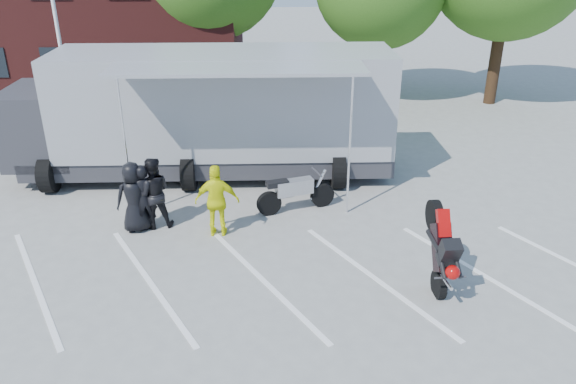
{
  "coord_description": "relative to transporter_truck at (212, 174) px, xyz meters",
  "views": [
    {
      "loc": [
        0.4,
        -9.11,
        6.73
      ],
      "look_at": [
        0.8,
        2.65,
        1.3
      ],
      "focal_mm": 35.0,
      "sensor_mm": 36.0,
      "label": 1
    }
  ],
  "objects": [
    {
      "name": "spectator_hivis",
      "position": [
        0.51,
        -3.84,
        0.91
      ],
      "size": [
        1.08,
        0.47,
        1.82
      ],
      "primitive_type": "imported",
      "rotation": [
        0.0,
        0.0,
        3.12
      ],
      "color": "#ECF30C",
      "rests_on": "ground"
    },
    {
      "name": "parked_motorcycle",
      "position": [
        2.46,
        -2.58,
        0.0
      ],
      "size": [
        2.32,
        1.39,
        1.15
      ],
      "primitive_type": null,
      "rotation": [
        0.0,
        0.0,
        1.89
      ],
      "color": "#A6A7AB",
      "rests_on": "ground"
    },
    {
      "name": "spectator_leather_a",
      "position": [
        -1.53,
        -3.53,
        0.89
      ],
      "size": [
        1.01,
        0.83,
        1.79
      ],
      "primitive_type": "imported",
      "rotation": [
        0.0,
        0.0,
        3.49
      ],
      "color": "black",
      "rests_on": "ground"
    },
    {
      "name": "transporter_truck",
      "position": [
        0.0,
        0.0,
        0.0
      ],
      "size": [
        11.76,
        5.67,
        3.74
      ],
      "primitive_type": null,
      "rotation": [
        0.0,
        0.0,
        0.0
      ],
      "color": "gray",
      "rests_on": "ground"
    },
    {
      "name": "parking_bay_lines",
      "position": [
        1.4,
        -5.88,
        0.01
      ],
      "size": [
        18.09,
        13.33,
        0.01
      ],
      "primitive_type": "cube",
      "rotation": [
        0.0,
        0.0,
        0.52
      ],
      "color": "white",
      "rests_on": "ground"
    },
    {
      "name": "ground",
      "position": [
        1.4,
        -6.88,
        0.0
      ],
      "size": [
        100.0,
        100.0,
        0.0
      ],
      "primitive_type": "plane",
      "color": "#969691",
      "rests_on": "ground"
    },
    {
      "name": "stunt_bike_rider",
      "position": [
        5.15,
        -5.93,
        0.0
      ],
      "size": [
        0.89,
        1.75,
        2.02
      ],
      "primitive_type": null,
      "rotation": [
        0.0,
        0.0,
        0.05
      ],
      "color": "black",
      "rests_on": "ground"
    },
    {
      "name": "spectator_leather_b",
      "position": [
        -1.32,
        -3.51,
        0.86
      ],
      "size": [
        0.73,
        0.6,
        1.72
      ],
      "primitive_type": "imported",
      "rotation": [
        0.0,
        0.0,
        3.48
      ],
      "color": "black",
      "rests_on": "ground"
    },
    {
      "name": "spectator_leather_c",
      "position": [
        -1.11,
        -3.35,
        0.92
      ],
      "size": [
        1.02,
        0.87,
        1.84
      ],
      "primitive_type": "imported",
      "rotation": [
        0.0,
        0.0,
        3.36
      ],
      "color": "black",
      "rests_on": "ground"
    },
    {
      "name": "office_building",
      "position": [
        -8.6,
        11.12,
        3.5
      ],
      "size": [
        18.0,
        8.0,
        7.0
      ],
      "primitive_type": "cube",
      "color": "#4E1B19",
      "rests_on": "ground"
    }
  ]
}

